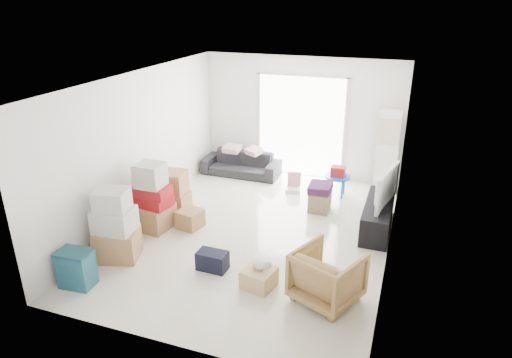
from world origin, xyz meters
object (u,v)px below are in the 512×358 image
object	(u,v)px
tv_console	(378,216)
television	(380,199)
kids_table	(338,175)
armchair	(328,274)
sofa	(241,160)
storage_bins	(76,268)
wood_crate	(259,278)
ottoman	(320,202)
ac_tower	(387,152)

from	to	relation	value
tv_console	television	size ratio (longest dim) A/B	1.40
tv_console	kids_table	distance (m)	1.56
tv_console	armchair	size ratio (longest dim) A/B	1.86
sofa	storage_bins	distance (m)	4.92
kids_table	wood_crate	distance (m)	3.61
ottoman	wood_crate	world-z (taller)	ottoman
armchair	storage_bins	size ratio (longest dim) A/B	1.48
armchair	wood_crate	world-z (taller)	armchair
television	wood_crate	xyz separation A→B (m)	(-1.42, -2.35, -0.45)
television	wood_crate	size ratio (longest dim) A/B	2.61
television	storage_bins	xyz separation A→B (m)	(-3.90, -3.20, -0.31)
storage_bins	ottoman	xyz separation A→B (m)	(2.77, 3.58, -0.09)
ac_tower	television	xyz separation A→B (m)	(0.05, -1.83, -0.29)
television	sofa	xyz separation A→B (m)	(-3.27, 1.68, -0.24)
storage_bins	kids_table	size ratio (longest dim) A/B	0.87
wood_crate	ac_tower	bearing A→B (deg)	71.81
wood_crate	sofa	bearing A→B (deg)	114.57
ac_tower	tv_console	distance (m)	1.93
ac_tower	armchair	xyz separation A→B (m)	(-0.40, -4.15, -0.46)
tv_console	television	bearing A→B (deg)	0.00
sofa	ottoman	size ratio (longest dim) A/B	4.65
ottoman	storage_bins	bearing A→B (deg)	-127.69
tv_console	sofa	size ratio (longest dim) A/B	0.87
tv_console	sofa	xyz separation A→B (m)	(-3.27, 1.68, 0.09)
ac_tower	armchair	bearing A→B (deg)	-95.48
armchair	ottoman	world-z (taller)	armchair
sofa	ac_tower	bearing A→B (deg)	2.84
tv_console	television	xyz separation A→B (m)	(0.00, 0.00, 0.33)
tv_console	wood_crate	bearing A→B (deg)	-121.21
ac_tower	wood_crate	bearing A→B (deg)	-108.19
sofa	tv_console	bearing A→B (deg)	-27.06
armchair	television	bearing A→B (deg)	-77.53
ac_tower	tv_console	world-z (taller)	ac_tower
storage_bins	sofa	bearing A→B (deg)	82.59
ottoman	wood_crate	size ratio (longest dim) A/B	0.91
ottoman	wood_crate	xyz separation A→B (m)	(-0.29, -2.73, -0.05)
armchair	wood_crate	bearing A→B (deg)	24.87
tv_console	ottoman	bearing A→B (deg)	161.28
tv_console	sofa	world-z (taller)	sofa
television	armchair	xyz separation A→B (m)	(-0.45, -2.32, -0.17)
television	armchair	distance (m)	2.37
television	kids_table	world-z (taller)	television
ac_tower	kids_table	distance (m)	1.16
tv_console	wood_crate	distance (m)	2.75
television	sofa	world-z (taller)	sofa
ac_tower	wood_crate	world-z (taller)	ac_tower
ac_tower	wood_crate	xyz separation A→B (m)	(-1.37, -4.18, -0.73)
sofa	armchair	distance (m)	4.90
television	ottoman	xyz separation A→B (m)	(-1.13, 0.38, -0.40)
ac_tower	ottoman	distance (m)	1.93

